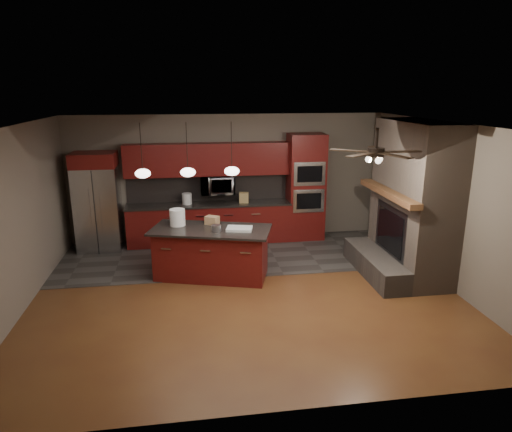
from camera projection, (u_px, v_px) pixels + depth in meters
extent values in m
plane|color=brown|center=(246.00, 292.00, 7.75)|extent=(7.00, 7.00, 0.00)
cube|color=white|center=(245.00, 125.00, 6.99)|extent=(7.00, 6.00, 0.02)
cube|color=#6A5F54|center=(229.00, 178.00, 10.22)|extent=(7.00, 0.02, 2.80)
cube|color=#6A5F54|center=(447.00, 205.00, 7.87)|extent=(0.02, 6.00, 2.80)
cube|color=#6A5F54|center=(16.00, 222.00, 6.87)|extent=(0.02, 6.00, 2.80)
cube|color=#393734|center=(235.00, 255.00, 9.46)|extent=(7.00, 2.40, 0.01)
cube|color=brown|center=(414.00, 200.00, 8.19)|extent=(0.80, 2.00, 2.80)
cube|color=#4B433D|center=(375.00, 264.00, 8.42)|extent=(0.50, 2.00, 0.40)
cube|color=#2D2D30|center=(391.00, 231.00, 8.29)|extent=(0.05, 1.20, 0.95)
cube|color=black|center=(390.00, 232.00, 8.29)|extent=(0.02, 1.00, 0.75)
cube|color=brown|center=(388.00, 193.00, 8.08)|extent=(0.22, 2.10, 0.10)
cube|color=#5A1310|center=(209.00, 224.00, 10.13)|extent=(3.55, 0.60, 0.86)
cube|color=black|center=(209.00, 204.00, 10.01)|extent=(3.59, 0.64, 0.04)
cube|color=black|center=(208.00, 187.00, 10.19)|extent=(3.55, 0.03, 0.60)
cube|color=#5A1310|center=(207.00, 159.00, 9.87)|extent=(3.55, 0.35, 0.70)
cube|color=#5A1310|center=(306.00, 187.00, 10.24)|extent=(0.80, 0.60, 2.38)
cube|color=silver|center=(309.00, 201.00, 10.01)|extent=(0.70, 0.03, 0.52)
cube|color=black|center=(309.00, 201.00, 9.99)|extent=(0.55, 0.02, 0.35)
cube|color=silver|center=(310.00, 174.00, 9.85)|extent=(0.70, 0.03, 0.52)
cube|color=black|center=(310.00, 174.00, 9.83)|extent=(0.55, 0.02, 0.35)
imported|color=silver|center=(217.00, 185.00, 9.97)|extent=(0.73, 0.41, 0.50)
cube|color=silver|center=(98.00, 209.00, 9.60)|extent=(0.89, 0.72, 1.78)
cube|color=#2D2D30|center=(95.00, 213.00, 9.25)|extent=(0.02, 0.02, 1.76)
cube|color=silver|center=(90.00, 211.00, 9.21)|extent=(0.03, 0.03, 0.89)
cube|color=silver|center=(100.00, 211.00, 9.24)|extent=(0.03, 0.03, 0.89)
cube|color=#5A1310|center=(94.00, 160.00, 9.31)|extent=(0.89, 0.72, 0.30)
cube|color=#5A1310|center=(211.00, 254.00, 8.27)|extent=(2.11, 1.34, 0.88)
cube|color=black|center=(211.00, 230.00, 8.15)|extent=(2.30, 1.52, 0.04)
cylinder|color=white|center=(177.00, 217.00, 8.30)|extent=(0.36, 0.36, 0.30)
cylinder|color=#A6A6AA|center=(216.00, 228.00, 7.98)|extent=(0.22, 0.22, 0.11)
cube|color=silver|center=(239.00, 229.00, 8.06)|extent=(0.51, 0.41, 0.04)
cube|color=#A87F56|center=(212.00, 220.00, 8.39)|extent=(0.29, 0.27, 0.15)
cylinder|color=white|center=(187.00, 199.00, 9.90)|extent=(0.27, 0.27, 0.24)
cube|color=tan|center=(244.00, 198.00, 10.04)|extent=(0.22, 0.18, 0.23)
cylinder|color=black|center=(141.00, 147.00, 7.52)|extent=(0.01, 0.01, 0.78)
ellipsoid|color=white|center=(143.00, 173.00, 7.64)|extent=(0.26, 0.26, 0.16)
cylinder|color=black|center=(187.00, 146.00, 7.63)|extent=(0.01, 0.01, 0.78)
ellipsoid|color=white|center=(188.00, 172.00, 7.75)|extent=(0.26, 0.26, 0.16)
cylinder|color=black|center=(231.00, 145.00, 7.74)|extent=(0.01, 0.01, 0.78)
ellipsoid|color=white|center=(232.00, 171.00, 7.86)|extent=(0.26, 0.26, 0.16)
cylinder|color=black|center=(377.00, 138.00, 6.52)|extent=(0.04, 0.04, 0.30)
cylinder|color=black|center=(376.00, 152.00, 6.58)|extent=(0.24, 0.24, 0.12)
cube|color=black|center=(401.00, 152.00, 6.63)|extent=(0.60, 0.12, 0.01)
cube|color=black|center=(374.00, 149.00, 6.94)|extent=(0.30, 0.61, 0.01)
cube|color=black|center=(350.00, 151.00, 6.75)|extent=(0.56, 0.45, 0.01)
cube|color=black|center=(361.00, 155.00, 6.32)|extent=(0.56, 0.45, 0.01)
cube|color=black|center=(395.00, 156.00, 6.25)|extent=(0.30, 0.61, 0.01)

